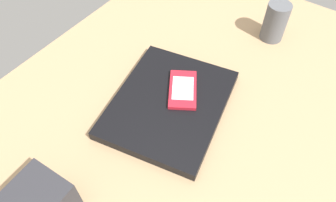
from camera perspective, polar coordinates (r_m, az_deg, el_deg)
name	(u,v)px	position (r cm, az deg, el deg)	size (l,w,h in cm)	color
desk_surface	(169,111)	(76.84, 0.22, -1.72)	(120.00, 80.00, 3.00)	tan
laptop_closed	(168,103)	(74.82, 0.00, -0.40)	(30.38, 24.34, 2.34)	black
cell_phone_on_laptop	(183,89)	(75.42, 2.64, 2.08)	(13.06, 11.38, 1.04)	red
pen_cup	(275,22)	(94.23, 18.48, 13.19)	(6.24, 6.24, 10.78)	#595B60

